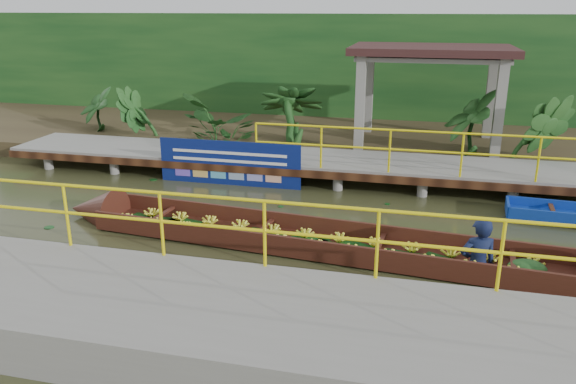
# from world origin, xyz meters

# --- Properties ---
(ground) EXTENTS (80.00, 80.00, 0.00)m
(ground) POSITION_xyz_m (0.00, 0.00, 0.00)
(ground) COLOR #2F3118
(ground) RESTS_ON ground
(land_strip) EXTENTS (30.00, 8.00, 0.45)m
(land_strip) POSITION_xyz_m (0.00, 7.50, 0.23)
(land_strip) COLOR #362A1B
(land_strip) RESTS_ON ground
(far_dock) EXTENTS (16.00, 2.06, 1.66)m
(far_dock) POSITION_xyz_m (0.02, 3.43, 0.48)
(far_dock) COLOR gray
(far_dock) RESTS_ON ground
(near_dock) EXTENTS (18.00, 2.40, 1.73)m
(near_dock) POSITION_xyz_m (1.00, -4.20, 0.30)
(near_dock) COLOR gray
(near_dock) RESTS_ON ground
(pavilion) EXTENTS (4.40, 3.00, 3.00)m
(pavilion) POSITION_xyz_m (3.00, 6.30, 2.82)
(pavilion) COLOR gray
(pavilion) RESTS_ON ground
(foliage_backdrop) EXTENTS (30.00, 0.80, 4.00)m
(foliage_backdrop) POSITION_xyz_m (0.00, 10.00, 2.00)
(foliage_backdrop) COLOR #143F18
(foliage_backdrop) RESTS_ON ground
(vendor_boat) EXTENTS (11.01, 2.13, 2.20)m
(vendor_boat) POSITION_xyz_m (1.50, -0.89, 0.22)
(vendor_boat) COLOR #3A190F
(vendor_boat) RESTS_ON ground
(blue_banner) EXTENTS (3.63, 0.04, 1.13)m
(blue_banner) POSITION_xyz_m (-1.69, 2.48, 0.56)
(blue_banner) COLOR navy
(blue_banner) RESTS_ON ground
(tropical_plants) EXTENTS (14.35, 1.35, 1.69)m
(tropical_plants) POSITION_xyz_m (-1.06, 5.30, 1.29)
(tropical_plants) COLOR #143F18
(tropical_plants) RESTS_ON ground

